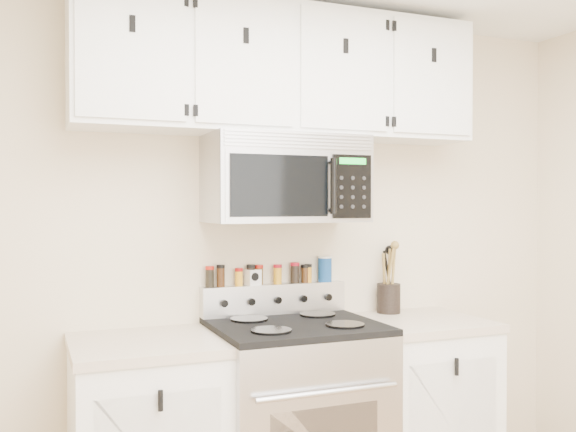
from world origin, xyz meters
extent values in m
cube|color=beige|center=(0.00, 1.75, 1.25)|extent=(3.50, 0.01, 2.50)
cube|color=#B7B7BA|center=(0.00, 1.43, 0.46)|extent=(0.76, 0.65, 0.92)
cube|color=black|center=(0.00, 1.43, 0.94)|extent=(0.76, 0.65, 0.03)
cube|color=#B7B7BA|center=(0.00, 1.71, 1.03)|extent=(0.76, 0.08, 0.15)
cylinder|color=black|center=(-0.18, 1.28, 0.96)|extent=(0.18, 0.18, 0.01)
cylinder|color=black|center=(0.18, 1.28, 0.96)|extent=(0.18, 0.18, 0.01)
cylinder|color=black|center=(-0.18, 1.57, 0.96)|extent=(0.18, 0.18, 0.01)
cylinder|color=black|center=(0.18, 1.57, 0.96)|extent=(0.18, 0.18, 0.01)
cube|color=tan|center=(-0.69, 1.45, 0.90)|extent=(0.64, 0.62, 0.04)
cube|color=white|center=(0.69, 1.45, 0.44)|extent=(0.62, 0.60, 0.88)
cube|color=tan|center=(0.69, 1.45, 0.90)|extent=(0.64, 0.62, 0.04)
cube|color=#9E9EA3|center=(0.00, 1.56, 1.63)|extent=(0.76, 0.38, 0.42)
cube|color=#B7B7BA|center=(0.00, 1.36, 1.80)|extent=(0.73, 0.01, 0.08)
cube|color=black|center=(-0.10, 1.36, 1.59)|extent=(0.47, 0.01, 0.28)
cube|color=black|center=(0.26, 1.36, 1.59)|extent=(0.20, 0.01, 0.30)
cylinder|color=black|center=(0.15, 1.33, 1.59)|extent=(0.03, 0.03, 0.26)
cube|color=white|center=(0.00, 1.58, 2.15)|extent=(2.00, 0.33, 0.62)
cube|color=white|center=(-0.75, 1.41, 2.15)|extent=(0.46, 0.01, 0.57)
cube|color=black|center=(-0.75, 1.41, 2.26)|extent=(0.02, 0.01, 0.07)
cube|color=white|center=(-0.25, 1.41, 2.15)|extent=(0.46, 0.01, 0.57)
cube|color=black|center=(-0.25, 1.41, 2.26)|extent=(0.03, 0.01, 0.07)
cube|color=white|center=(0.25, 1.41, 2.15)|extent=(0.46, 0.01, 0.57)
cube|color=black|center=(0.25, 1.41, 2.26)|extent=(0.03, 0.01, 0.07)
cube|color=white|center=(0.75, 1.41, 2.15)|extent=(0.46, 0.01, 0.57)
cube|color=black|center=(0.75, 1.41, 2.26)|extent=(0.02, 0.01, 0.07)
cylinder|color=black|center=(0.64, 1.66, 1.00)|extent=(0.13, 0.13, 0.16)
cylinder|color=olive|center=(0.64, 1.66, 1.12)|extent=(0.01, 0.01, 0.29)
cylinder|color=olive|center=(0.66, 1.65, 1.13)|extent=(0.01, 0.01, 0.32)
cylinder|color=olive|center=(0.62, 1.67, 1.11)|extent=(0.01, 0.01, 0.27)
cylinder|color=black|center=(0.65, 1.68, 1.11)|extent=(0.01, 0.01, 0.28)
cylinder|color=olive|center=(0.63, 1.64, 1.12)|extent=(0.01, 0.01, 0.30)
cube|color=white|center=(-0.11, 1.71, 1.14)|extent=(0.08, 0.07, 0.08)
cylinder|color=navy|center=(0.28, 1.71, 1.16)|extent=(0.07, 0.07, 0.12)
cylinder|color=white|center=(0.28, 1.71, 1.23)|extent=(0.07, 0.07, 0.01)
cylinder|color=black|center=(-0.34, 1.71, 1.14)|extent=(0.04, 0.04, 0.09)
cylinder|color=#AA190D|center=(-0.34, 1.71, 1.20)|extent=(0.04, 0.04, 0.02)
cylinder|color=#3C210E|center=(-0.28, 1.71, 1.15)|extent=(0.04, 0.04, 0.09)
cylinder|color=black|center=(-0.28, 1.71, 1.20)|extent=(0.04, 0.04, 0.02)
cylinder|color=orange|center=(-0.19, 1.71, 1.14)|extent=(0.04, 0.04, 0.07)
cylinder|color=#A00C0C|center=(-0.19, 1.71, 1.18)|extent=(0.04, 0.04, 0.02)
cylinder|color=black|center=(-0.13, 1.71, 1.14)|extent=(0.04, 0.04, 0.09)
cylinder|color=black|center=(-0.13, 1.71, 1.20)|extent=(0.04, 0.04, 0.02)
cylinder|color=#463210|center=(-0.08, 1.71, 1.14)|extent=(0.04, 0.04, 0.08)
cylinder|color=#A6150C|center=(-0.08, 1.71, 1.19)|extent=(0.04, 0.04, 0.02)
cylinder|color=orange|center=(0.02, 1.71, 1.14)|extent=(0.04, 0.04, 0.08)
cylinder|color=maroon|center=(0.02, 1.71, 1.19)|extent=(0.04, 0.04, 0.02)
cylinder|color=black|center=(0.11, 1.71, 1.15)|extent=(0.05, 0.05, 0.09)
cylinder|color=maroon|center=(0.11, 1.71, 1.20)|extent=(0.05, 0.05, 0.02)
cylinder|color=#3E230E|center=(0.17, 1.71, 1.14)|extent=(0.04, 0.04, 0.08)
cylinder|color=black|center=(0.17, 1.71, 1.19)|extent=(0.04, 0.04, 0.02)
cylinder|color=orange|center=(0.19, 1.71, 1.14)|extent=(0.04, 0.04, 0.08)
cylinder|color=black|center=(0.19, 1.71, 1.19)|extent=(0.04, 0.04, 0.02)
camera|label=1|loc=(-1.16, -1.33, 1.50)|focal=40.00mm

